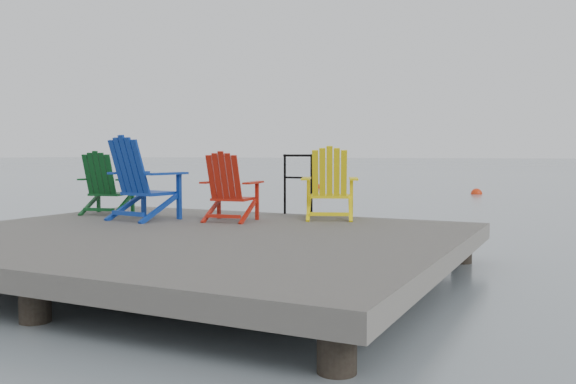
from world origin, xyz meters
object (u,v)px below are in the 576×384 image
at_px(chair_green, 105,184).
at_px(buoy_a, 476,194).
at_px(chair_yellow, 330,184).
at_px(chair_red, 229,187).
at_px(buoy_b, 319,188).
at_px(handrail, 298,178).
at_px(chair_blue, 141,179).

height_order(chair_green, buoy_a, chair_green).
height_order(chair_green, chair_yellow, chair_yellow).
distance_m(chair_green, chair_red, 2.17).
distance_m(buoy_a, buoy_b, 6.40).
xyz_separation_m(chair_red, chair_yellow, (1.12, 0.80, 0.03)).
height_order(chair_red, buoy_a, chair_red).
relative_size(chair_red, buoy_a, 2.28).
height_order(chair_yellow, buoy_b, chair_yellow).
height_order(handrail, chair_yellow, chair_yellow).
bearing_deg(chair_red, handrail, 63.26).
xyz_separation_m(chair_red, buoy_a, (0.89, 15.02, -0.96)).
distance_m(handrail, chair_red, 1.34).
height_order(chair_red, chair_yellow, chair_yellow).
distance_m(chair_green, buoy_a, 15.35).
bearing_deg(buoy_b, chair_yellow, -66.37).
bearing_deg(chair_blue, chair_green, 166.13).
distance_m(chair_green, buoy_b, 16.20).
bearing_deg(buoy_b, chair_blue, -75.17).
bearing_deg(buoy_a, chair_blue, -97.60).
bearing_deg(chair_yellow, buoy_b, 92.19).
bearing_deg(buoy_a, chair_yellow, -89.06).
xyz_separation_m(handrail, chair_blue, (-1.59, -1.65, 0.02)).
xyz_separation_m(chair_blue, chair_red, (1.17, 0.38, -0.10)).
distance_m(chair_red, buoy_a, 15.08).
relative_size(chair_blue, buoy_b, 3.13).
height_order(chair_green, chair_blue, chair_blue).
relative_size(chair_red, chair_yellow, 0.93).
height_order(chair_green, buoy_b, chair_green).
relative_size(chair_green, buoy_b, 2.57).
distance_m(chair_red, buoy_b, 16.78).
distance_m(handrail, chair_blue, 2.29).
bearing_deg(chair_red, chair_green, 171.27).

